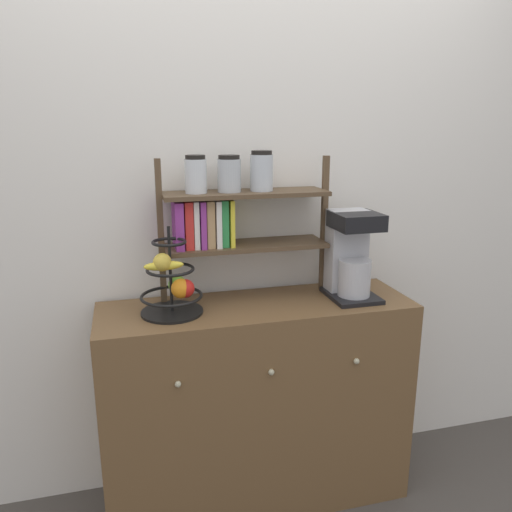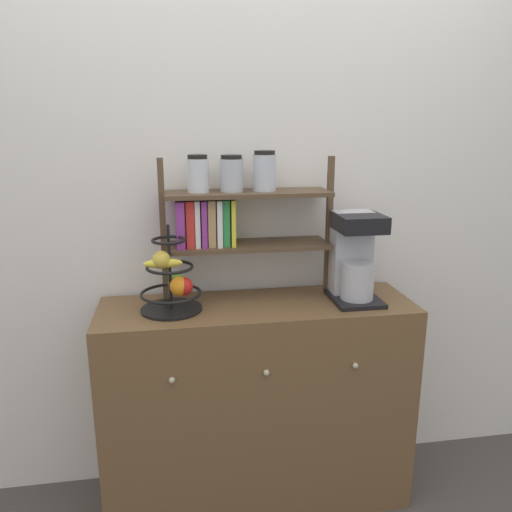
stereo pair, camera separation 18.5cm
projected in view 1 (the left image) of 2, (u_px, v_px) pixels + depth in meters
The scene contains 5 objects.
wall_back at pixel (243, 202), 2.18m from camera, with size 7.00×0.05×2.60m, color silver.
sideboard at pixel (257, 404), 2.16m from camera, with size 1.29×0.42×0.91m.
coffee_maker at pixel (351, 254), 2.10m from camera, with size 0.19×0.24×0.37m.
fruit_stand at pixel (173, 285), 1.92m from camera, with size 0.24×0.24×0.35m.
shelf_hutch at pixel (226, 210), 2.03m from camera, with size 0.72×0.20×0.61m.
Camera 1 is at (-0.50, -1.66, 1.63)m, focal length 35.00 mm.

